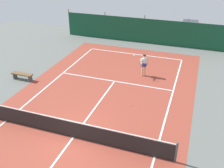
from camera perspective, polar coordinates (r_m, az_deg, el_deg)
ground_plane at (r=13.25m, az=-8.58°, el=-11.65°), size 36.00×36.00×0.00m
court_surface at (r=13.25m, az=-8.58°, el=-11.63°), size 11.02×26.60×0.01m
tennis_net at (r=12.93m, az=-8.74°, el=-9.91°), size 10.12×0.10×1.10m
back_fence at (r=26.23m, az=7.26°, el=10.83°), size 16.30×0.98×2.70m
tennis_player at (r=18.70m, az=7.12°, el=4.50°), size 0.56×0.83×1.64m
tennis_ball_near_player at (r=15.45m, az=4.01°, el=-4.75°), size 0.07×0.07×0.07m
parked_car at (r=28.26m, az=16.87°, el=11.50°), size 2.13×4.26×1.68m
courtside_bench at (r=19.32m, az=-19.38°, el=1.92°), size 1.60×0.40×0.49m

